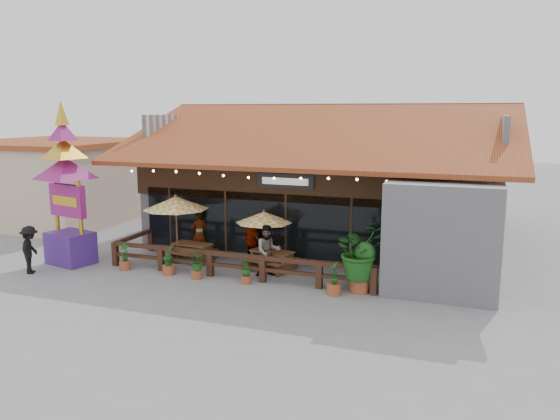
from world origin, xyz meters
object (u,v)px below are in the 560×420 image
at_px(picnic_table_left, 193,249).
at_px(tropical_plant, 360,252).
at_px(pedestrian, 30,250).
at_px(picnic_table_right, 272,257).
at_px(thai_sign_tower, 65,173).
at_px(umbrella_right, 264,217).
at_px(umbrella_left, 176,203).

height_order(picnic_table_left, tropical_plant, tropical_plant).
height_order(picnic_table_left, pedestrian, pedestrian).
bearing_deg(picnic_table_right, thai_sign_tower, -166.98).
bearing_deg(thai_sign_tower, pedestrian, -107.09).
bearing_deg(umbrella_right, pedestrian, -156.17).
bearing_deg(thai_sign_tower, umbrella_left, 22.24).
height_order(umbrella_right, picnic_table_left, umbrella_right).
relative_size(umbrella_left, picnic_table_right, 1.62).
xyz_separation_m(picnic_table_right, thai_sign_tower, (-7.57, -1.75, 3.00)).
bearing_deg(umbrella_left, tropical_plant, -8.48).
relative_size(umbrella_left, picnic_table_left, 1.82).
relative_size(umbrella_right, picnic_table_left, 1.58).
height_order(umbrella_right, tropical_plant, tropical_plant).
height_order(umbrella_right, pedestrian, umbrella_right).
distance_m(picnic_table_left, thai_sign_tower, 5.52).
xyz_separation_m(umbrella_left, picnic_table_left, (0.50, 0.28, -1.82)).
bearing_deg(tropical_plant, picnic_table_left, 168.62).
height_order(umbrella_left, picnic_table_right, umbrella_left).
distance_m(umbrella_right, picnic_table_right, 1.48).
relative_size(picnic_table_left, tropical_plant, 0.71).
xyz_separation_m(umbrella_right, pedestrian, (-7.68, -3.39, -1.07)).
distance_m(umbrella_left, pedestrian, 5.41).
height_order(picnic_table_right, thai_sign_tower, thai_sign_tower).
bearing_deg(pedestrian, umbrella_left, -82.35).
bearing_deg(pedestrian, thai_sign_tower, -45.37).
height_order(umbrella_left, picnic_table_left, umbrella_left).
height_order(umbrella_right, picnic_table_right, umbrella_right).
xyz_separation_m(tropical_plant, pedestrian, (-11.55, -1.97, -0.45)).
distance_m(umbrella_right, tropical_plant, 4.17).
height_order(picnic_table_left, picnic_table_right, picnic_table_right).
bearing_deg(umbrella_left, picnic_table_left, 29.24).
height_order(thai_sign_tower, tropical_plant, thai_sign_tower).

